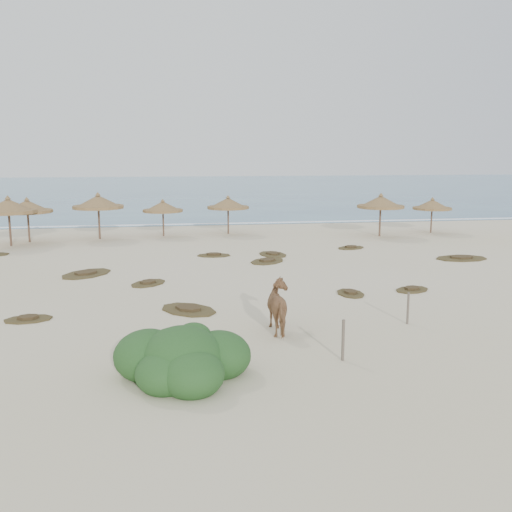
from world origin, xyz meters
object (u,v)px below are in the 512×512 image
(palapa_1, at_px, (27,207))
(bush, at_px, (183,359))
(palapa_0, at_px, (8,207))
(horse, at_px, (282,307))

(palapa_1, relative_size, bush, 1.12)
(palapa_0, height_order, horse, palapa_0)
(palapa_0, xyz_separation_m, horse, (13.53, -19.97, -1.66))
(palapa_0, distance_m, bush, 25.69)
(palapa_1, bearing_deg, horse, -59.30)
(palapa_1, xyz_separation_m, bush, (9.42, -25.00, -1.79))
(palapa_0, xyz_separation_m, palapa_1, (0.78, 1.51, -0.17))
(palapa_0, relative_size, palapa_1, 1.04)
(palapa_1, distance_m, bush, 26.77)
(palapa_1, height_order, bush, palapa_1)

